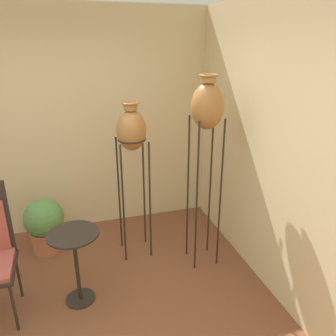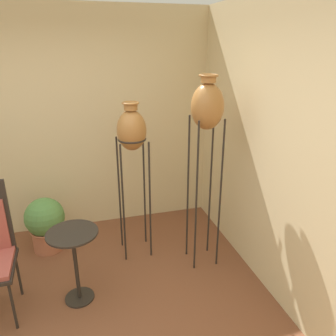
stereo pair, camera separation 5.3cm
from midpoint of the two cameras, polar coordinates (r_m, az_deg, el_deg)
name	(u,v)px [view 1 (the left image)]	position (r m, az deg, el deg)	size (l,w,h in m)	color
wall_back	(46,127)	(4.16, -20.84, 6.76)	(7.98, 0.06, 2.70)	beige
wall_right	(303,167)	(2.80, 21.91, 0.20)	(0.06, 7.98, 2.70)	beige
vase_stand_tall	(207,111)	(3.16, 6.38, 9.89)	(0.31, 0.31, 2.01)	#28231E
vase_stand_medium	(132,133)	(3.38, -6.82, 6.00)	(0.31, 0.31, 1.73)	#28231E
side_table	(75,253)	(3.13, -16.34, -13.97)	(0.45, 0.45, 0.72)	#28231E
potted_plant	(45,224)	(4.04, -21.05, -9.05)	(0.44, 0.44, 0.64)	#B26647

